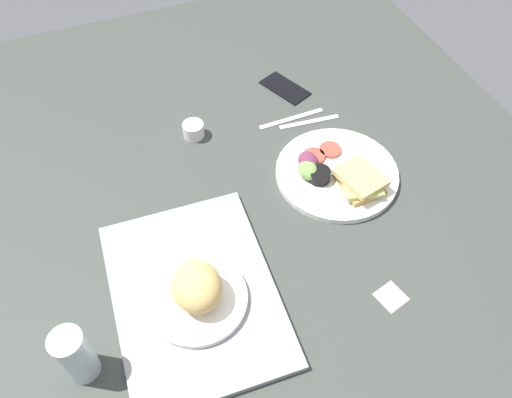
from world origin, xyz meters
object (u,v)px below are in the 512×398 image
at_px(drinking_glass, 75,355).
at_px(serving_tray, 194,293).
at_px(knife, 291,118).
at_px(cell_phone, 285,88).
at_px(plate_with_salad, 337,173).
at_px(bread_plate_near, 197,291).
at_px(espresso_cup, 194,130).
at_px(fork, 309,122).
at_px(sticky_note, 391,297).

bearing_deg(drinking_glass, serving_tray, -73.28).
xyz_separation_m(drinking_glass, knife, (0.49, -0.65, -0.07)).
bearing_deg(cell_phone, plate_with_salad, 153.55).
xyz_separation_m(bread_plate_near, cell_phone, (0.56, -0.44, -0.05)).
distance_m(plate_with_salad, espresso_cup, 0.40).
height_order(drinking_glass, cell_phone, drinking_glass).
relative_size(serving_tray, espresso_cup, 8.04).
bearing_deg(espresso_cup, fork, -102.49).
height_order(bread_plate_near, plate_with_salad, bread_plate_near).
xyz_separation_m(drinking_glass, sticky_note, (-0.08, -0.62, -0.07)).
relative_size(espresso_cup, sticky_note, 1.00).
bearing_deg(sticky_note, fork, -7.29).
distance_m(espresso_cup, knife, 0.27).
distance_m(bread_plate_near, drinking_glass, 0.25).
bearing_deg(knife, plate_with_salad, 92.68).
bearing_deg(knife, fork, 141.95).
relative_size(espresso_cup, fork, 0.33).
bearing_deg(drinking_glass, plate_with_salad, -69.24).
height_order(cell_phone, sticky_note, cell_phone).
distance_m(plate_with_salad, fork, 0.21).
bearing_deg(serving_tray, fork, -49.34).
height_order(plate_with_salad, fork, plate_with_salad).
xyz_separation_m(fork, cell_phone, (0.16, 0.00, 0.00)).
distance_m(fork, cell_phone, 0.16).
xyz_separation_m(espresso_cup, sticky_note, (-0.61, -0.24, -0.02)).
relative_size(drinking_glass, knife, 0.72).
distance_m(plate_with_salad, knife, 0.24).
bearing_deg(fork, sticky_note, 88.50).
height_order(drinking_glass, fork, drinking_glass).
relative_size(bread_plate_near, fork, 1.23).
distance_m(fork, knife, 0.05).
height_order(serving_tray, cell_phone, serving_tray).
xyz_separation_m(bread_plate_near, knife, (0.44, -0.41, -0.05)).
bearing_deg(espresso_cup, cell_phone, -74.03).
xyz_separation_m(bread_plate_near, espresso_cup, (0.48, -0.14, -0.03)).
relative_size(espresso_cup, cell_phone, 0.39).
distance_m(bread_plate_near, sticky_note, 0.40).
bearing_deg(fork, bread_plate_near, 48.20).
bearing_deg(serving_tray, espresso_cup, -17.36).
height_order(bread_plate_near, espresso_cup, bread_plate_near).
height_order(fork, knife, same).
bearing_deg(espresso_cup, serving_tray, 162.64).
distance_m(serving_tray, espresso_cup, 0.48).
bearing_deg(serving_tray, drinking_glass, 106.72).
relative_size(fork, knife, 0.89).
distance_m(drinking_glass, fork, 0.83).
bearing_deg(drinking_glass, cell_phone, -48.20).
height_order(drinking_glass, sticky_note, drinking_glass).
relative_size(serving_tray, bread_plate_near, 2.16).
relative_size(drinking_glass, cell_phone, 0.95).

